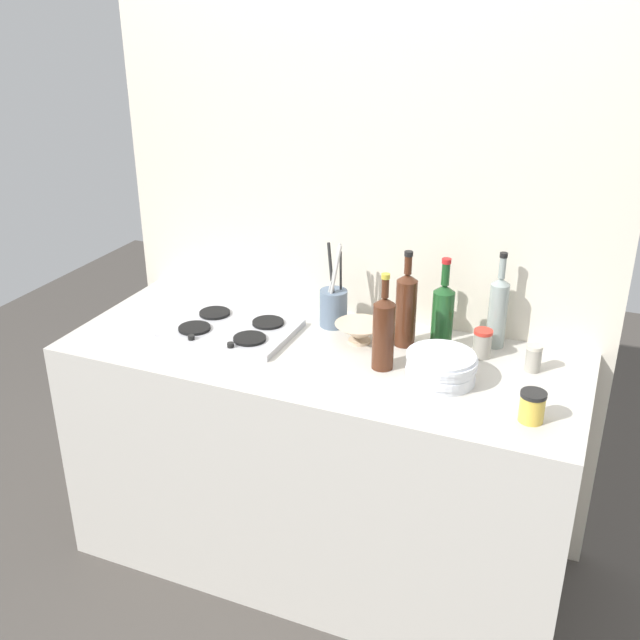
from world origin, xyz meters
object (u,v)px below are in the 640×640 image
Objects in this scene: wine_bottle_mid_left at (406,308)px; wine_bottle_leftmost at (384,331)px; mixing_bowl at (360,332)px; condiment_jar_front at (482,343)px; condiment_jar_spare at (532,406)px; wine_bottle_rightmost at (443,315)px; stovetop_hob at (232,329)px; condiment_jar_rear at (534,358)px; plate_stack at (441,368)px; wine_bottle_mid_right at (498,310)px; utensil_crock at (333,306)px.

wine_bottle_leftmost is at bearing -95.05° from wine_bottle_mid_left.
mixing_bowl is 0.43m from condiment_jar_front.
wine_bottle_leftmost is at bearing 163.68° from condiment_jar_spare.
wine_bottle_mid_left is 0.13m from wine_bottle_rightmost.
condiment_jar_rear is at bearing 6.67° from stovetop_hob.
plate_stack is 0.24m from condiment_jar_front.
wine_bottle_mid_right is 0.20m from wine_bottle_rightmost.
utensil_crock reaches higher than condiment_jar_front.
stovetop_hob is 0.76m from wine_bottle_rightmost.
condiment_jar_front is at bearing 1.97° from wine_bottle_mid_left.
stovetop_hob is at bearing -147.62° from utensil_crock.
wine_bottle_leftmost is (-0.20, 0.02, 0.08)m from plate_stack.
stovetop_hob is at bearing -169.78° from condiment_jar_front.
wine_bottle_mid_left is (0.61, 0.15, 0.13)m from stovetop_hob.
wine_bottle_mid_right is at bearing 76.25° from condiment_jar_front.
condiment_jar_spare is at bearing -82.74° from condiment_jar_rear.
condiment_jar_spare is (0.50, -0.15, -0.08)m from wine_bottle_leftmost.
wine_bottle_leftmost reaches higher than condiment_jar_front.
condiment_jar_front is at bearing -4.44° from utensil_crock.
condiment_jar_front is at bearing 121.52° from condiment_jar_spare.
condiment_jar_front is 1.08× the size of condiment_jar_rear.
wine_bottle_mid_right reaches higher than mixing_bowl.
utensil_crock is (-0.14, 0.10, 0.04)m from mixing_bowl.
stovetop_hob is at bearing -163.89° from wine_bottle_mid_right.
wine_bottle_rightmost is 1.89× the size of mixing_bowl.
wine_bottle_mid_left is 0.45m from condiment_jar_rear.
wine_bottle_mid_left reaches higher than condiment_jar_rear.
wine_bottle_rightmost reaches higher than condiment_jar_spare.
plate_stack is 2.42× the size of condiment_jar_spare.
condiment_jar_front is at bearing 7.18° from mixing_bowl.
condiment_jar_spare is (0.19, -0.45, -0.09)m from wine_bottle_mid_right.
wine_bottle_leftmost is 3.59× the size of condiment_jar_rear.
wine_bottle_mid_left is 3.67× the size of condiment_jar_spare.
mixing_bowl is at bearing -163.89° from wine_bottle_mid_left.
stovetop_hob is 1.39× the size of utensil_crock.
wine_bottle_mid_right is 0.50m from condiment_jar_spare.
condiment_jar_front is at bearing 10.22° from stovetop_hob.
condiment_jar_rear is 0.32m from condiment_jar_spare.
utensil_crock is at bearing 174.10° from wine_bottle_rightmost.
condiment_jar_front is at bearing -103.75° from wine_bottle_mid_right.
stovetop_hob is 4.83× the size of condiment_jar_rear.
condiment_jar_rear is 0.98× the size of condiment_jar_spare.
condiment_jar_front reaches higher than plate_stack.
wine_bottle_leftmost reaches higher than stovetop_hob.
condiment_jar_front is 0.41m from condiment_jar_spare.
wine_bottle_leftmost is 3.33× the size of condiment_jar_front.
condiment_jar_spare is at bearing -25.01° from mixing_bowl.
plate_stack is at bearing -48.84° from wine_bottle_mid_left.
condiment_jar_spare is (0.64, -0.30, 0.01)m from mixing_bowl.
wine_bottle_mid_left is at bearing 16.11° from mixing_bowl.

